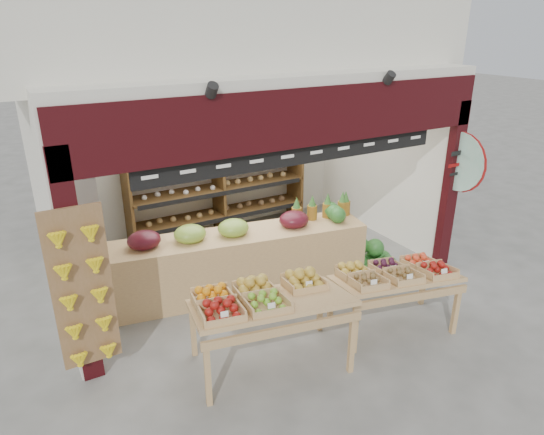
% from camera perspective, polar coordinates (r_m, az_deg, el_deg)
% --- Properties ---
extents(ground, '(60.00, 60.00, 0.00)m').
position_cam_1_polar(ground, '(7.64, -1.09, -6.95)').
color(ground, '#61605C').
rests_on(ground, ground).
extents(shop_structure, '(6.36, 5.12, 5.40)m').
position_cam_1_polar(shop_structure, '(8.14, -7.27, 23.44)').
color(shop_structure, silver).
rests_on(shop_structure, ground).
extents(banana_board, '(0.60, 0.15, 1.80)m').
position_cam_1_polar(banana_board, '(5.38, -21.30, -8.33)').
color(banana_board, olive).
rests_on(banana_board, ground).
extents(gift_sign, '(0.04, 0.93, 0.92)m').
position_cam_1_polar(gift_sign, '(7.83, 21.16, 6.13)').
color(gift_sign, '#ABD7C3').
rests_on(gift_sign, ground).
extents(back_shelving, '(3.36, 0.55, 2.05)m').
position_cam_1_polar(back_shelving, '(8.82, -6.38, 5.75)').
color(back_shelving, brown).
rests_on(back_shelving, ground).
extents(refrigerator, '(0.78, 0.78, 1.76)m').
position_cam_1_polar(refrigerator, '(7.86, -21.92, -0.66)').
color(refrigerator, '#B3B5BB').
rests_on(refrigerator, ground).
extents(cardboard_stack, '(1.05, 0.85, 0.68)m').
position_cam_1_polar(cardboard_stack, '(7.37, -8.88, -6.15)').
color(cardboard_stack, silver).
rests_on(cardboard_stack, ground).
extents(mid_counter, '(3.74, 1.34, 1.14)m').
position_cam_1_polar(mid_counter, '(7.05, -3.72, -4.98)').
color(mid_counter, tan).
rests_on(mid_counter, ground).
extents(display_table_left, '(1.90, 1.29, 1.09)m').
position_cam_1_polar(display_table_left, '(5.41, -1.51, -9.68)').
color(display_table_left, tan).
rests_on(display_table_left, ground).
extents(display_table_right, '(1.66, 1.16, 0.97)m').
position_cam_1_polar(display_table_right, '(6.30, 14.27, -6.56)').
color(display_table_right, tan).
rests_on(display_table_right, ground).
extents(watermelon_pile, '(0.77, 0.72, 0.55)m').
position_cam_1_polar(watermelon_pile, '(7.84, 11.77, -5.01)').
color(watermelon_pile, '#1C4E1A').
rests_on(watermelon_pile, ground).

